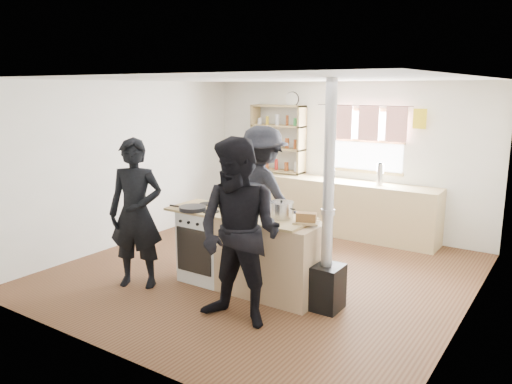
# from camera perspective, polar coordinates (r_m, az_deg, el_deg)

# --- Properties ---
(ground) EXTENTS (5.00, 5.00, 0.01)m
(ground) POSITION_cam_1_polar(r_m,az_deg,el_deg) (6.69, 0.81, -9.20)
(ground) COLOR brown
(ground) RESTS_ON ground
(back_counter) EXTENTS (3.40, 0.55, 0.90)m
(back_counter) POSITION_cam_1_polar(r_m,az_deg,el_deg) (8.43, 9.03, -1.67)
(back_counter) COLOR tan
(back_counter) RESTS_ON ground
(shelving_unit) EXTENTS (1.00, 0.28, 1.20)m
(shelving_unit) POSITION_cam_1_polar(r_m,az_deg,el_deg) (8.91, 2.52, 6.13)
(shelving_unit) COLOR tan
(shelving_unit) RESTS_ON back_counter
(thermos) EXTENTS (0.10, 0.10, 0.33)m
(thermos) POSITION_cam_1_polar(r_m,az_deg,el_deg) (8.04, 13.98, 1.96)
(thermos) COLOR silver
(thermos) RESTS_ON back_counter
(cooking_island) EXTENTS (1.97, 0.64, 0.93)m
(cooking_island) POSITION_cam_1_polar(r_m,az_deg,el_deg) (6.03, -0.87, -6.85)
(cooking_island) COLOR white
(cooking_island) RESTS_ON ground
(skillet_greens) EXTENTS (0.36, 0.36, 0.05)m
(skillet_greens) POSITION_cam_1_polar(r_m,az_deg,el_deg) (6.13, -7.25, -1.84)
(skillet_greens) COLOR black
(skillet_greens) RESTS_ON cooking_island
(roast_tray) EXTENTS (0.33, 0.28, 0.06)m
(roast_tray) POSITION_cam_1_polar(r_m,az_deg,el_deg) (5.91, -0.93, -2.18)
(roast_tray) COLOR silver
(roast_tray) RESTS_ON cooking_island
(stockpot_stove) EXTENTS (0.21, 0.21, 0.18)m
(stockpot_stove) POSITION_cam_1_polar(r_m,az_deg,el_deg) (6.19, -3.03, -1.15)
(stockpot_stove) COLOR silver
(stockpot_stove) RESTS_ON cooking_island
(stockpot_counter) EXTENTS (0.29, 0.29, 0.21)m
(stockpot_counter) POSITION_cam_1_polar(r_m,az_deg,el_deg) (5.72, 2.92, -2.06)
(stockpot_counter) COLOR #B4B4B6
(stockpot_counter) RESTS_ON cooking_island
(bread_board) EXTENTS (0.33, 0.28, 0.12)m
(bread_board) POSITION_cam_1_polar(r_m,az_deg,el_deg) (5.53, 5.77, -3.06)
(bread_board) COLOR tan
(bread_board) RESTS_ON cooking_island
(flue_heater) EXTENTS (0.35, 0.35, 2.50)m
(flue_heater) POSITION_cam_1_polar(r_m,az_deg,el_deg) (5.49, 8.08, -6.85)
(flue_heater) COLOR black
(flue_heater) RESTS_ON ground
(person_near_left) EXTENTS (0.79, 0.68, 1.82)m
(person_near_left) POSITION_cam_1_polar(r_m,az_deg,el_deg) (6.19, -13.55, -2.40)
(person_near_left) COLOR black
(person_near_left) RESTS_ON ground
(person_near_right) EXTENTS (0.98, 0.79, 1.93)m
(person_near_right) POSITION_cam_1_polar(r_m,az_deg,el_deg) (5.02, -1.91, -4.73)
(person_near_right) COLOR black
(person_near_right) RESTS_ON ground
(person_far) EXTENTS (1.33, 0.91, 1.90)m
(person_far) POSITION_cam_1_polar(r_m,az_deg,el_deg) (6.89, 0.70, -0.31)
(person_far) COLOR black
(person_far) RESTS_ON ground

